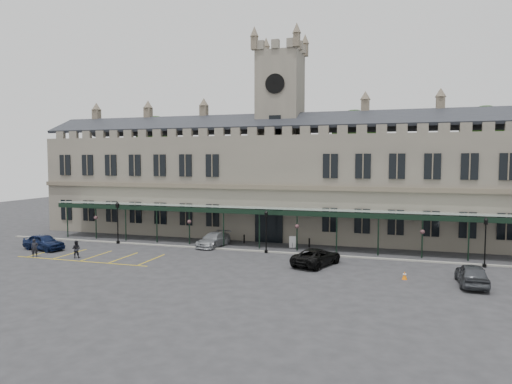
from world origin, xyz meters
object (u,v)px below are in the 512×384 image
(person_a, at_px, (35,248))
(clock_tower, at_px, (280,128))
(car_taxi, at_px, (214,240))
(car_van, at_px, (317,257))
(lamp_post_mid, at_px, (266,228))
(traffic_cone, at_px, (405,276))
(sign_board, at_px, (292,242))
(person_b, at_px, (76,249))
(lamp_post_left, at_px, (118,219))
(car_right_a, at_px, (472,275))
(station_building, at_px, (280,183))
(car_left_a, at_px, (44,242))
(lamp_post_right, at_px, (485,237))

(person_a, bearing_deg, clock_tower, -4.06)
(car_taxi, xyz_separation_m, car_van, (12.00, -5.47, 0.02))
(lamp_post_mid, height_order, car_van, lamp_post_mid)
(clock_tower, bearing_deg, traffic_cone, -50.58)
(sign_board, relative_size, person_b, 0.71)
(car_van, distance_m, person_b, 22.50)
(lamp_post_left, distance_m, car_taxi, 11.05)
(person_b, bearing_deg, lamp_post_mid, -170.96)
(sign_board, height_order, car_right_a, car_right_a)
(station_building, distance_m, lamp_post_mid, 11.49)
(station_building, bearing_deg, car_right_a, -42.95)
(lamp_post_mid, xyz_separation_m, sign_board, (1.90, 3.52, -1.96))
(traffic_cone, bearing_deg, sign_board, 137.66)
(car_left_a, height_order, person_b, person_b)
(station_building, bearing_deg, car_taxi, -118.78)
(person_a, bearing_deg, car_left_a, 70.70)
(person_a, bearing_deg, person_b, -36.94)
(car_right_a, height_order, person_b, person_b)
(person_b, bearing_deg, clock_tower, -145.13)
(lamp_post_left, distance_m, person_b, 7.87)
(clock_tower, distance_m, car_taxi, 16.21)
(lamp_post_left, distance_m, car_van, 23.18)
(car_right_a, bearing_deg, person_a, 1.83)
(sign_board, distance_m, person_a, 25.37)
(station_building, height_order, lamp_post_left, station_building)
(person_b, bearing_deg, sign_board, -164.49)
(station_building, bearing_deg, lamp_post_mid, -83.05)
(sign_board, relative_size, car_right_a, 0.25)
(traffic_cone, relative_size, sign_board, 0.52)
(lamp_post_left, bearing_deg, car_taxi, 8.15)
(lamp_post_right, distance_m, car_left_a, 42.28)
(person_b, bearing_deg, lamp_post_right, 175.73)
(lamp_post_left, bearing_deg, car_right_a, -11.46)
(station_building, height_order, car_left_a, station_building)
(car_left_a, bearing_deg, lamp_post_mid, -65.73)
(car_taxi, distance_m, car_right_a, 25.49)
(car_taxi, bearing_deg, traffic_cone, -15.99)
(lamp_post_mid, height_order, car_taxi, lamp_post_mid)
(station_building, height_order, lamp_post_mid, station_building)
(clock_tower, bearing_deg, person_a, -135.02)
(clock_tower, distance_m, lamp_post_left, 21.68)
(car_left_a, bearing_deg, station_building, -41.71)
(lamp_post_left, height_order, traffic_cone, lamp_post_left)
(car_left_a, relative_size, car_van, 0.88)
(station_building, relative_size, traffic_cone, 96.06)
(traffic_cone, xyz_separation_m, car_taxi, (-19.30, 8.21, 0.43))
(lamp_post_mid, bearing_deg, sign_board, 61.69)
(person_b, bearing_deg, car_right_a, 165.47)
(station_building, distance_m, car_right_a, 26.57)
(clock_tower, xyz_separation_m, lamp_post_left, (-15.75, -10.73, -10.33))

